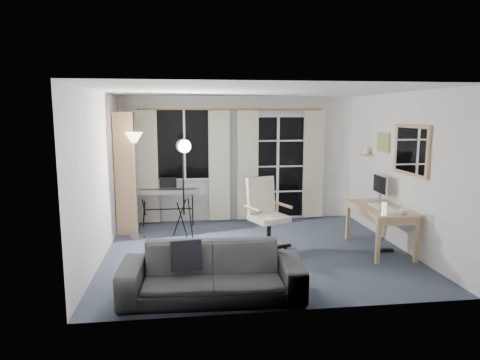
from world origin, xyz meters
name	(u,v)px	position (x,y,z in m)	size (l,w,h in m)	color
floor	(256,252)	(0.00, 0.00, -0.01)	(4.50, 4.00, 0.02)	#3A4255
window	(184,144)	(-1.05, 1.97, 1.50)	(1.20, 0.08, 1.40)	white
french_door	(277,167)	(0.75, 1.97, 1.03)	(1.32, 0.09, 2.11)	white
curtains	(233,165)	(-0.14, 1.88, 1.09)	(3.60, 0.07, 2.13)	gold
bookshelf	(125,174)	(-2.13, 1.63, 1.00)	(0.38, 0.99, 2.10)	tan
torchiere_lamp	(135,154)	(-1.86, 0.96, 1.43)	(0.33, 0.33, 1.77)	#B2B2B7
keyboard_piano	(168,192)	(-1.37, 1.70, 0.64)	(1.16, 0.57, 0.84)	black
studio_light	(184,158)	(-1.07, 0.87, 1.36)	(0.37, 0.37, 1.70)	black
office_chair	(264,208)	(0.13, 0.05, 0.66)	(0.78, 0.76, 1.12)	black
desk	(380,212)	(1.88, -0.18, 0.59)	(0.67, 1.28, 0.67)	#A07852
monitor	(380,185)	(2.08, 0.27, 0.93)	(0.17, 0.49, 0.42)	silver
desk_clutter	(383,220)	(1.82, -0.39, 0.53)	(0.41, 0.76, 0.85)	white
mug	(403,211)	(1.98, -0.68, 0.73)	(0.11, 0.09, 0.11)	silver
wall_mirror	(411,150)	(2.22, -0.35, 1.55)	(0.04, 0.94, 0.74)	tan
framed_print	(383,142)	(2.23, 0.55, 1.60)	(0.03, 0.42, 0.32)	tan
wall_shelf	(366,151)	(2.16, 1.05, 1.41)	(0.16, 0.30, 0.18)	tan
sofa	(212,263)	(-0.77, -1.55, 0.40)	(2.08, 0.70, 0.80)	#333336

